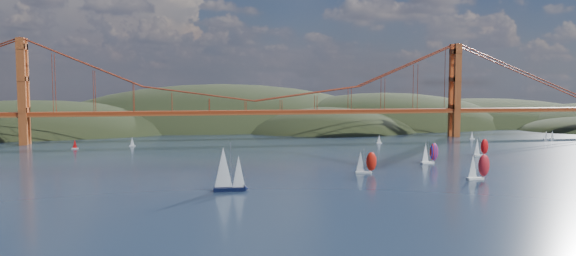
% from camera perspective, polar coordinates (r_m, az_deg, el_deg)
% --- Properties ---
extents(ground, '(1200.00, 1200.00, 0.00)m').
position_cam_1_polar(ground, '(139.52, 6.12, -8.71)').
color(ground, black).
rests_on(ground, ground).
extents(headlands, '(725.00, 225.00, 96.00)m').
position_cam_1_polar(headlands, '(419.21, 1.00, -1.48)').
color(headlands, black).
rests_on(headlands, ground).
extents(bridge, '(552.00, 12.00, 55.00)m').
position_cam_1_polar(bridge, '(312.20, -3.75, 4.64)').
color(bridge, maroon).
rests_on(bridge, ground).
extents(sloop_navy, '(9.44, 5.36, 14.66)m').
position_cam_1_polar(sloop_navy, '(167.28, -6.13, -4.22)').
color(sloop_navy, black).
rests_on(sloop_navy, ground).
extents(racer_0, '(7.63, 3.89, 8.58)m').
position_cam_1_polar(racer_0, '(201.25, 7.89, -3.43)').
color(racer_0, white).
rests_on(racer_0, ground).
extents(racer_1, '(8.36, 3.80, 9.46)m').
position_cam_1_polar(racer_1, '(196.89, 18.75, -3.69)').
color(racer_1, white).
rests_on(racer_1, ground).
extents(racer_3, '(7.54, 3.63, 8.50)m').
position_cam_1_polar(racer_3, '(259.70, 18.99, -1.84)').
color(racer_3, silver).
rests_on(racer_3, ground).
extents(racer_rwb, '(8.19, 4.57, 9.17)m').
position_cam_1_polar(racer_rwb, '(230.44, 14.19, -2.44)').
color(racer_rwb, white).
rests_on(racer_rwb, ground).
extents(distant_boat_2, '(3.00, 2.00, 4.70)m').
position_cam_1_polar(distant_boat_2, '(291.37, -20.84, -1.53)').
color(distant_boat_2, silver).
rests_on(distant_boat_2, ground).
extents(distant_boat_3, '(3.00, 2.00, 4.70)m').
position_cam_1_polar(distant_boat_3, '(293.91, -15.55, -1.35)').
color(distant_boat_3, silver).
rests_on(distant_boat_3, ground).
extents(distant_boat_4, '(3.00, 2.00, 4.70)m').
position_cam_1_polar(distant_boat_4, '(334.65, 18.19, -0.70)').
color(distant_boat_4, silver).
rests_on(distant_boat_4, ground).
extents(distant_boat_5, '(3.00, 2.00, 4.70)m').
position_cam_1_polar(distant_boat_5, '(352.49, 24.76, -0.64)').
color(distant_boat_5, silver).
rests_on(distant_boat_5, ground).
extents(distant_boat_6, '(3.00, 2.00, 4.70)m').
position_cam_1_polar(distant_boat_6, '(355.96, 25.27, -0.61)').
color(distant_boat_6, silver).
rests_on(distant_boat_6, ground).
extents(distant_boat_8, '(3.00, 2.00, 4.70)m').
position_cam_1_polar(distant_boat_8, '(299.99, 9.25, -1.12)').
color(distant_boat_8, silver).
rests_on(distant_boat_8, ground).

